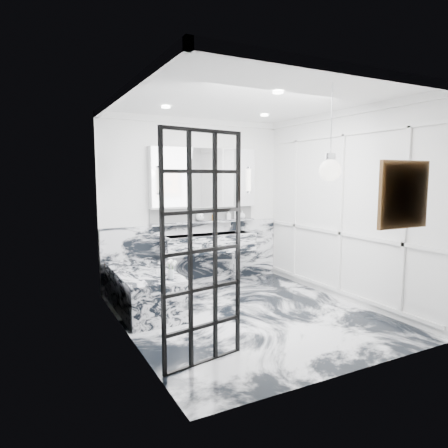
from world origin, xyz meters
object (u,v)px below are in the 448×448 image
crittall_door (203,251)px  trough_sink (209,243)px  bathtub (143,290)px  mirror_cabinet (204,178)px

crittall_door → trough_sink: 2.85m
bathtub → crittall_door: bearing=-87.9°
mirror_cabinet → trough_sink: bearing=-90.0°
mirror_cabinet → crittall_door: bearing=-115.0°
mirror_cabinet → bathtub: (-1.32, -0.83, -1.54)m
crittall_door → trough_sink: bearing=53.2°
trough_sink → crittall_door: bearing=-116.5°
crittall_door → bathtub: 2.06m
trough_sink → mirror_cabinet: 1.10m
crittall_door → mirror_cabinet: bearing=54.6°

